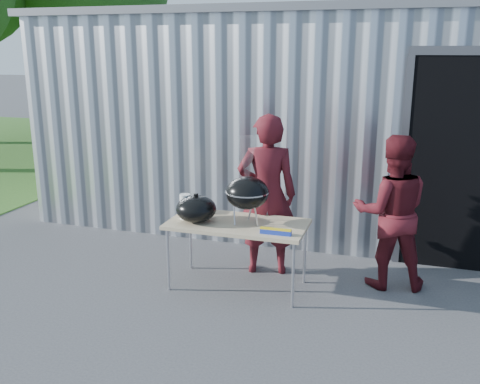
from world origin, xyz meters
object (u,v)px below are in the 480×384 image
(folding_table, at_px, (237,226))
(person_cook, at_px, (267,195))
(kettle_grill, at_px, (247,186))
(person_bystander, at_px, (391,212))

(folding_table, distance_m, person_cook, 0.60)
(person_cook, bearing_deg, kettle_grill, 66.87)
(kettle_grill, relative_size, person_cook, 0.50)
(folding_table, distance_m, kettle_grill, 0.47)
(person_cook, relative_size, person_bystander, 1.10)
(kettle_grill, relative_size, person_bystander, 0.56)
(person_cook, distance_m, person_bystander, 1.39)
(kettle_grill, bearing_deg, folding_table, 176.13)
(kettle_grill, distance_m, person_bystander, 1.60)
(person_bystander, bearing_deg, person_cook, -9.79)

